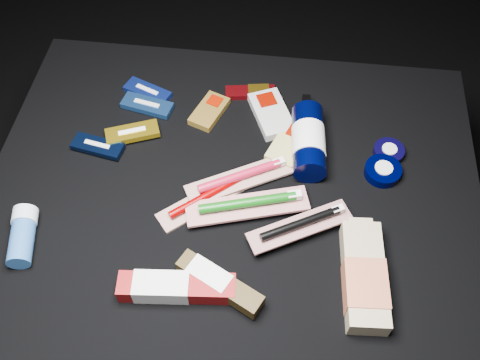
# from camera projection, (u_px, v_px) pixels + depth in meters

# --- Properties ---
(ground) EXTENTS (3.00, 3.00, 0.00)m
(ground) POSITION_uv_depth(u_px,v_px,m) (234.00, 274.00, 1.39)
(ground) COLOR black
(ground) RESTS_ON ground
(cloth_table) EXTENTS (0.98, 0.78, 0.40)m
(cloth_table) POSITION_uv_depth(u_px,v_px,m) (233.00, 237.00, 1.22)
(cloth_table) COLOR black
(cloth_table) RESTS_ON ground
(luna_bar_0) EXTENTS (0.11, 0.08, 0.01)m
(luna_bar_0) POSITION_uv_depth(u_px,v_px,m) (148.00, 92.00, 1.20)
(luna_bar_0) COLOR navy
(luna_bar_0) RESTS_ON cloth_table
(luna_bar_1) EXTENTS (0.12, 0.06, 0.01)m
(luna_bar_1) POSITION_uv_depth(u_px,v_px,m) (147.00, 105.00, 1.17)
(luna_bar_1) COLOR #1F4B8E
(luna_bar_1) RESTS_ON cloth_table
(luna_bar_2) EXTENTS (0.11, 0.06, 0.01)m
(luna_bar_2) POSITION_uv_depth(u_px,v_px,m) (98.00, 146.00, 1.10)
(luna_bar_2) COLOR black
(luna_bar_2) RESTS_ON cloth_table
(luna_bar_3) EXTENTS (0.12, 0.08, 0.01)m
(luna_bar_3) POSITION_uv_depth(u_px,v_px,m) (132.00, 133.00, 1.12)
(luna_bar_3) COLOR #BA9515
(luna_bar_3) RESTS_ON cloth_table
(clif_bar_0) EXTENTS (0.08, 0.11, 0.02)m
(clif_bar_0) POSITION_uv_depth(u_px,v_px,m) (210.00, 110.00, 1.17)
(clif_bar_0) COLOR brown
(clif_bar_0) RESTS_ON cloth_table
(clif_bar_1) EXTENTS (0.11, 0.14, 0.02)m
(clif_bar_1) POSITION_uv_depth(u_px,v_px,m) (271.00, 112.00, 1.16)
(clif_bar_1) COLOR #B5B4AF
(clif_bar_1) RESTS_ON cloth_table
(clif_bar_2) EXTENTS (0.10, 0.13, 0.02)m
(clif_bar_2) POSITION_uv_depth(u_px,v_px,m) (291.00, 142.00, 1.11)
(clif_bar_2) COLOR tan
(clif_bar_2) RESTS_ON cloth_table
(power_bar) EXTENTS (0.12, 0.05, 0.01)m
(power_bar) POSITION_uv_depth(u_px,v_px,m) (253.00, 92.00, 1.20)
(power_bar) COLOR maroon
(power_bar) RESTS_ON cloth_table
(lotion_bottle) EXTENTS (0.08, 0.21, 0.07)m
(lotion_bottle) POSITION_uv_depth(u_px,v_px,m) (309.00, 141.00, 1.08)
(lotion_bottle) COLOR black
(lotion_bottle) RESTS_ON cloth_table
(cream_tin_upper) EXTENTS (0.06, 0.06, 0.02)m
(cream_tin_upper) POSITION_uv_depth(u_px,v_px,m) (389.00, 152.00, 1.10)
(cream_tin_upper) COLOR black
(cream_tin_upper) RESTS_ON cloth_table
(cream_tin_lower) EXTENTS (0.07, 0.07, 0.02)m
(cream_tin_lower) POSITION_uv_depth(u_px,v_px,m) (383.00, 171.00, 1.07)
(cream_tin_lower) COLOR black
(cream_tin_lower) RESTS_ON cloth_table
(bodywash_bottle) EXTENTS (0.08, 0.21, 0.04)m
(bodywash_bottle) POSITION_uv_depth(u_px,v_px,m) (364.00, 278.00, 0.93)
(bodywash_bottle) COLOR tan
(bodywash_bottle) RESTS_ON cloth_table
(deodorant_stick) EXTENTS (0.07, 0.12, 0.05)m
(deodorant_stick) POSITION_uv_depth(u_px,v_px,m) (23.00, 235.00, 0.97)
(deodorant_stick) COLOR #295697
(deodorant_stick) RESTS_ON cloth_table
(toothbrush_pack_0) EXTENTS (0.18, 0.17, 0.02)m
(toothbrush_pack_0) POSITION_uv_depth(u_px,v_px,m) (207.00, 197.00, 1.04)
(toothbrush_pack_0) COLOR #BDB5B1
(toothbrush_pack_0) RESTS_ON cloth_table
(toothbrush_pack_1) EXTENTS (0.22, 0.15, 0.02)m
(toothbrush_pack_1) POSITION_uv_depth(u_px,v_px,m) (241.00, 177.00, 1.05)
(toothbrush_pack_1) COLOR beige
(toothbrush_pack_1) RESTS_ON cloth_table
(toothbrush_pack_2) EXTENTS (0.24, 0.12, 0.03)m
(toothbrush_pack_2) POSITION_uv_depth(u_px,v_px,m) (249.00, 204.00, 1.01)
(toothbrush_pack_2) COLOR beige
(toothbrush_pack_2) RESTS_ON cloth_table
(toothbrush_pack_3) EXTENTS (0.20, 0.14, 0.02)m
(toothbrush_pack_3) POSITION_uv_depth(u_px,v_px,m) (301.00, 225.00, 0.98)
(toothbrush_pack_3) COLOR #A49C99
(toothbrush_pack_3) RESTS_ON cloth_table
(toothpaste_carton_red) EXTENTS (0.21, 0.06, 0.04)m
(toothpaste_carton_red) POSITION_uv_depth(u_px,v_px,m) (172.00, 288.00, 0.92)
(toothpaste_carton_red) COLOR maroon
(toothpaste_carton_red) RESTS_ON cloth_table
(toothpaste_carton_green) EXTENTS (0.16, 0.11, 0.03)m
(toothpaste_carton_green) POSITION_uv_depth(u_px,v_px,m) (216.00, 281.00, 0.92)
(toothpaste_carton_green) COLOR #33260E
(toothpaste_carton_green) RESTS_ON cloth_table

